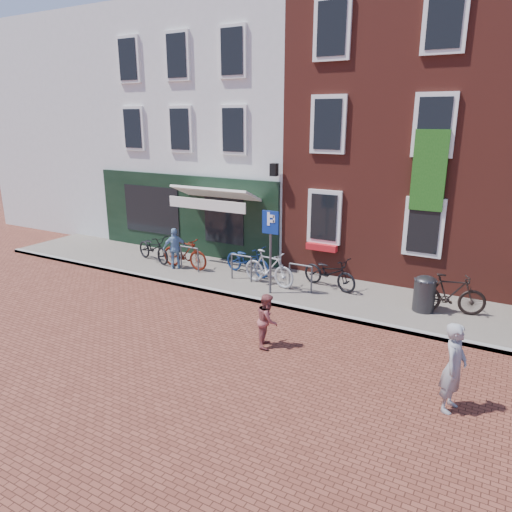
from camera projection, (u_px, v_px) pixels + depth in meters
The scene contains 16 objects.
ground at pixel (266, 305), 13.11m from camera, with size 80.00×80.00×0.00m, color brown.
sidewalk at pixel (320, 292), 13.89m from camera, with size 24.00×3.00×0.10m, color slate.
building_stucco at pixel (240, 130), 20.04m from camera, with size 8.00×8.00×9.00m, color silver.
building_brick_mid at pixel (409, 117), 16.64m from camera, with size 6.00×8.00×10.00m, color maroon.
filler_left at pixel (111, 128), 23.53m from camera, with size 7.00×8.00×9.00m, color silver.
litter_bin at pixel (425, 292), 12.32m from camera, with size 0.55×0.55×1.02m.
parking_sign at pixel (270, 238), 13.24m from camera, with size 0.50×0.08×2.43m.
woman at pixel (454, 368), 8.20m from camera, with size 0.60×0.39×1.65m, color gray.
boy at pixel (267, 320), 10.60m from camera, with size 0.60×0.47×1.24m, color #934847.
cafe_person at pixel (175, 248), 15.77m from camera, with size 0.81×0.34×1.38m, color #739BC0.
bicycle_0 at pixel (153, 248), 16.61m from camera, with size 0.64×1.83×0.96m, color black.
bicycle_1 at pixel (185, 253), 15.82m from camera, with size 0.50×1.78×1.07m, color #5F170B.
bicycle_2 at pixel (248, 260), 15.23m from camera, with size 0.64×1.83×0.96m, color navy.
bicycle_3 at pixel (269, 268), 14.24m from camera, with size 0.50×1.78×1.07m, color #A1A1A4.
bicycle_4 at pixel (330, 272), 14.00m from camera, with size 0.64×1.83×0.96m, color black.
bicycle_5 at pixel (450, 294), 12.14m from camera, with size 0.50×1.78×1.07m, color black.
Camera 1 is at (5.68, -10.80, 5.00)m, focal length 33.12 mm.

